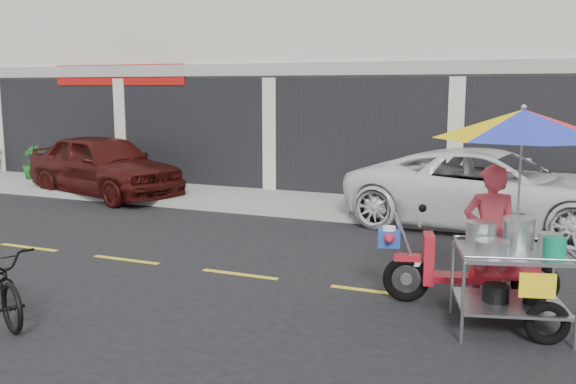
% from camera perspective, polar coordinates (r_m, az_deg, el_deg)
% --- Properties ---
extents(ground, '(90.00, 90.00, 0.00)m').
position_cam_1_polar(ground, '(8.65, 7.68, -8.77)').
color(ground, black).
extents(sidewalk, '(45.00, 3.00, 0.15)m').
position_cam_1_polar(sidewalk, '(13.86, 13.81, -1.77)').
color(sidewalk, gray).
rests_on(sidewalk, ground).
extents(centerline, '(42.00, 0.10, 0.01)m').
position_cam_1_polar(centerline, '(8.65, 7.68, -8.75)').
color(centerline, gold).
rests_on(centerline, ground).
extents(maroon_sedan, '(4.90, 3.05, 1.55)m').
position_cam_1_polar(maroon_sedan, '(16.45, -16.05, 2.32)').
color(maroon_sedan, '#380C0A').
rests_on(maroon_sedan, ground).
extents(white_pickup, '(5.76, 3.24, 1.52)m').
position_cam_1_polar(white_pickup, '(12.69, 17.81, 0.18)').
color(white_pickup, silver).
rests_on(white_pickup, ground).
extents(plant_short, '(0.65, 0.65, 0.94)m').
position_cam_1_polar(plant_short, '(19.19, -21.81, 2.49)').
color(plant_short, '#135318').
rests_on(plant_short, sidewalk).
extents(food_vendor_rig, '(2.85, 2.35, 2.50)m').
position_cam_1_polar(food_vendor_rig, '(7.64, 18.86, 0.50)').
color(food_vendor_rig, black).
rests_on(food_vendor_rig, ground).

